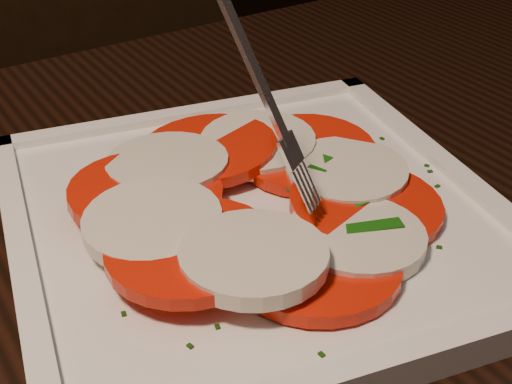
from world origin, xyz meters
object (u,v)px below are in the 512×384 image
object	(u,v)px
table	(383,325)
chair	(114,108)
plate	(256,221)
fork	(248,85)

from	to	relation	value
table	chair	distance (m)	0.70
plate	fork	size ratio (longest dim) A/B	2.19
fork	plate	bearing A→B (deg)	2.29
chair	plate	world-z (taller)	chair
table	chair	size ratio (longest dim) A/B	1.34
plate	fork	xyz separation A→B (m)	(-0.01, -0.01, 0.10)
fork	chair	bearing A→B (deg)	45.30
table	plate	xyz separation A→B (m)	(-0.09, 0.04, 0.11)
table	plate	world-z (taller)	plate
chair	plate	distance (m)	0.70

